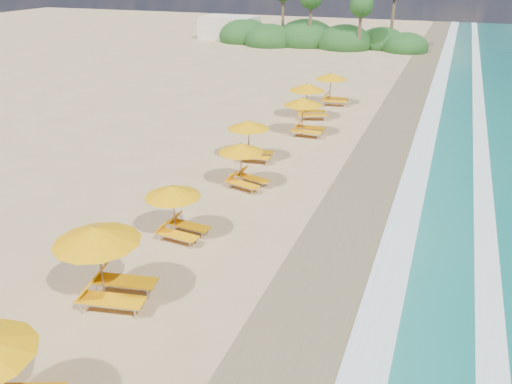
{
  "coord_description": "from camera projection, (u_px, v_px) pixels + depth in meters",
  "views": [
    {
      "loc": [
        6.5,
        -17.08,
        9.38
      ],
      "look_at": [
        0.0,
        0.0,
        1.2
      ],
      "focal_mm": 36.26,
      "sensor_mm": 36.0,
      "label": 1
    }
  ],
  "objects": [
    {
      "name": "station_6",
      "position": [
        252.0,
        138.0,
        26.16
      ],
      "size": [
        2.52,
        2.38,
        2.15
      ],
      "rotation": [
        0.0,
        0.0,
        0.14
      ],
      "color": "olive",
      "rests_on": "ground"
    },
    {
      "name": "station_9",
      "position": [
        333.0,
        87.0,
        36.48
      ],
      "size": [
        2.63,
        2.48,
        2.3
      ],
      "rotation": [
        0.0,
        0.0,
        0.1
      ],
      "color": "olive",
      "rests_on": "ground"
    },
    {
      "name": "ground",
      "position": [
        256.0,
        220.0,
        20.52
      ],
      "size": [
        160.0,
        160.0,
        0.0
      ],
      "primitive_type": "plane",
      "color": "tan",
      "rests_on": "ground"
    },
    {
      "name": "station_4",
      "position": [
        177.0,
        209.0,
        18.75
      ],
      "size": [
        2.37,
        2.22,
        2.09
      ],
      "rotation": [
        0.0,
        0.0,
        -0.09
      ],
      "color": "olive",
      "rests_on": "ground"
    },
    {
      "name": "station_5",
      "position": [
        244.0,
        162.0,
        23.03
      ],
      "size": [
        2.6,
        2.51,
        2.1
      ],
      "rotation": [
        0.0,
        0.0,
        -0.25
      ],
      "color": "olive",
      "rests_on": "ground"
    },
    {
      "name": "station_8",
      "position": [
        309.0,
        99.0,
        33.16
      ],
      "size": [
        3.03,
        2.97,
        2.35
      ],
      "rotation": [
        0.0,
        0.0,
        0.35
      ],
      "color": "olive",
      "rests_on": "ground"
    },
    {
      "name": "treeline",
      "position": [
        313.0,
        37.0,
        62.16
      ],
      "size": [
        25.8,
        8.8,
        9.74
      ],
      "color": "#163D14",
      "rests_on": "ground"
    },
    {
      "name": "station_7",
      "position": [
        306.0,
        114.0,
        29.96
      ],
      "size": [
        2.45,
        2.25,
        2.29
      ],
      "rotation": [
        0.0,
        0.0,
        -0.0
      ],
      "color": "olive",
      "rests_on": "ground"
    },
    {
      "name": "surf_foam",
      "position": [
        432.0,
        250.0,
        18.33
      ],
      "size": [
        4.0,
        160.0,
        0.01
      ],
      "color": "white",
      "rests_on": "ground"
    },
    {
      "name": "beach_building",
      "position": [
        230.0,
        27.0,
        68.03
      ],
      "size": [
        7.0,
        5.0,
        2.8
      ],
      "primitive_type": "cube",
      "color": "beige",
      "rests_on": "ground"
    },
    {
      "name": "station_3",
      "position": [
        106.0,
        259.0,
        15.04
      ],
      "size": [
        3.1,
        2.97,
        2.57
      ],
      "rotation": [
        0.0,
        0.0,
        0.19
      ],
      "color": "olive",
      "rests_on": "ground"
    },
    {
      "name": "wet_sand",
      "position": [
        356.0,
        237.0,
        19.22
      ],
      "size": [
        4.0,
        160.0,
        0.01
      ],
      "primitive_type": "cube",
      "color": "olive",
      "rests_on": "ground"
    }
  ]
}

